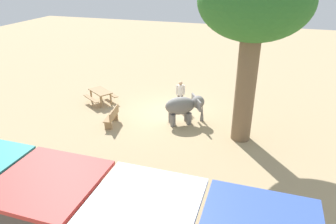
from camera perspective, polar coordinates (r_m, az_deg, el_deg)
ground_plane at (r=17.30m, az=-0.01°, el=-0.27°), size 60.00×60.00×0.00m
elephant at (r=15.94m, az=2.96°, el=1.02°), size 1.99×1.78×1.44m
person_handler at (r=17.60m, az=2.26°, el=3.52°), size 0.50×0.32×1.62m
shade_tree_main at (r=13.45m, az=15.41°, el=18.01°), size 4.55×4.17×7.77m
wooden_bench at (r=16.14m, az=-10.08°, el=-0.76°), size 0.63×1.45×0.88m
picnic_table_near at (r=18.83m, az=-12.13°, el=3.25°), size 2.06×2.06×0.78m
market_stall_red at (r=9.44m, az=-19.72°, el=-18.11°), size 2.50×2.50×2.52m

